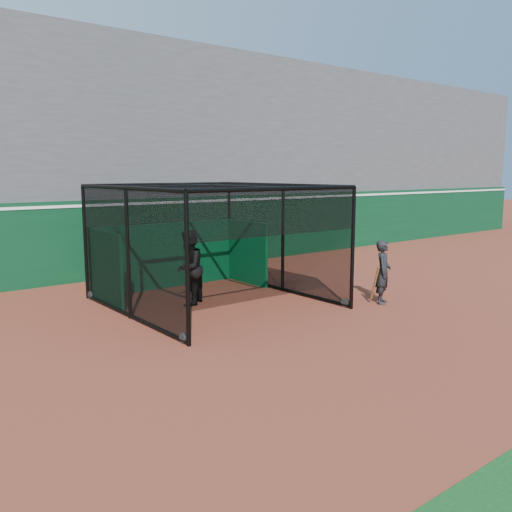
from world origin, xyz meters
TOP-DOWN VIEW (x-y plane):
  - ground at (0.00, 0.00)m, footprint 120.00×120.00m
  - outfield_wall at (0.00, 8.50)m, footprint 50.00×0.50m
  - grandstand at (0.00, 12.27)m, footprint 50.00×7.85m
  - batting_cage at (0.94, 3.50)m, footprint 4.79×5.27m
  - batter at (0.37, 3.78)m, footprint 1.18×1.15m
  - on_deck_player at (4.35, 0.79)m, footprint 0.72×0.65m

SIDE VIEW (x-z plane):
  - ground at x=0.00m, z-range 0.00..0.00m
  - on_deck_player at x=4.35m, z-range 0.00..1.64m
  - batter at x=0.37m, z-range 0.00..1.91m
  - outfield_wall at x=0.00m, z-range 0.04..2.54m
  - batting_cage at x=0.94m, z-range 0.00..3.01m
  - grandstand at x=0.00m, z-range 0.00..8.95m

